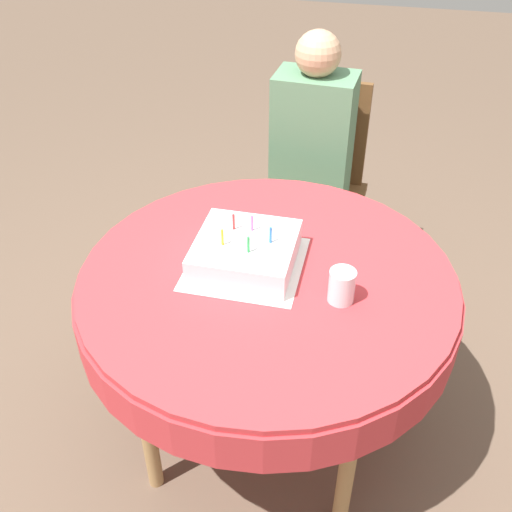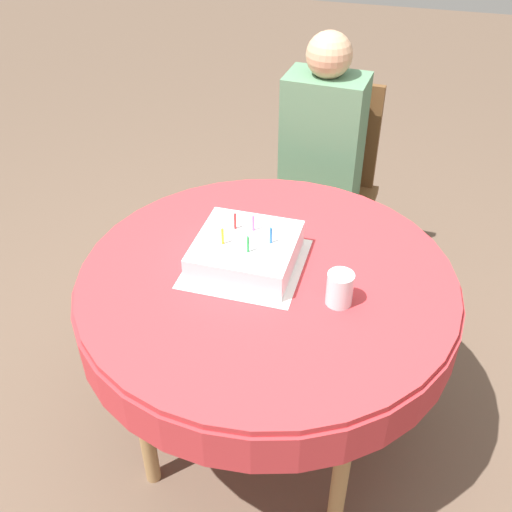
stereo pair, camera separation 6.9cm
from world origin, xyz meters
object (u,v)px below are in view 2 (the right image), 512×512
Objects in this scene: chair at (323,184)px; drinking_glass at (340,289)px; person at (320,152)px; birthday_cake at (246,252)px.

drinking_glass is (0.23, -1.04, 0.28)m from chair.
drinking_glass is (0.23, -0.94, 0.08)m from person.
chair is 0.98m from birthday_cake.
birthday_cake is 2.95× the size of drinking_glass.
drinking_glass is (0.30, -0.10, 0.00)m from birthday_cake.
birthday_cake is at bearing -90.74° from chair.
chair is 9.20× the size of drinking_glass.
person is at bearing 85.28° from birthday_cake.
drinking_glass is at bearing -18.19° from birthday_cake.
person is at bearing -90.00° from chair.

